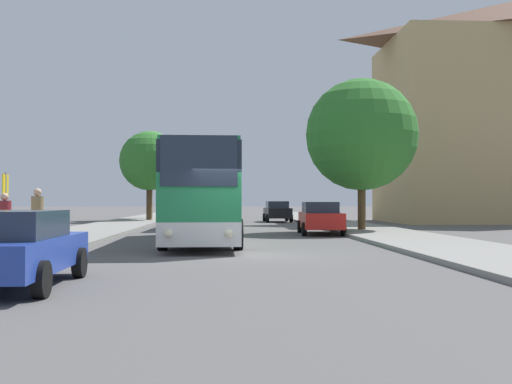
{
  "coord_description": "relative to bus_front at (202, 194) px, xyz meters",
  "views": [
    {
      "loc": [
        -0.35,
        -17.26,
        1.59
      ],
      "look_at": [
        1.13,
        10.84,
        2.0
      ],
      "focal_mm": 42.0,
      "sensor_mm": 36.0,
      "label": 1
    }
  ],
  "objects": [
    {
      "name": "bus_middle",
      "position": [
        0.1,
        14.26,
        -0.01
      ],
      "size": [
        2.8,
        12.04,
        3.45
      ],
      "rotation": [
        0.0,
        0.0,
        -0.01
      ],
      "color": "#238942",
      "rests_on": "ground_plane"
    },
    {
      "name": "parked_car_left_curb",
      "position": [
        -3.01,
        -11.68,
        -1.11
      ],
      "size": [
        1.96,
        4.29,
        1.41
      ],
      "rotation": [
        0.0,
        0.0,
        0.01
      ],
      "color": "#233D9E",
      "rests_on": "ground_plane"
    },
    {
      "name": "bus_front",
      "position": [
        0.0,
        0.0,
        0.0
      ],
      "size": [
        2.88,
        11.91,
        3.47
      ],
      "rotation": [
        0.0,
        0.0,
        0.02
      ],
      "color": "silver",
      "rests_on": "ground_plane"
    },
    {
      "name": "tree_right_near",
      "position": [
        7.78,
        7.09,
        3.08
      ],
      "size": [
        5.67,
        5.67,
        7.63
      ],
      "color": "#513D23",
      "rests_on": "sidewalk_right"
    },
    {
      "name": "ground_plane",
      "position": [
        1.19,
        -5.59,
        -1.85
      ],
      "size": [
        300.0,
        300.0,
        0.0
      ],
      "primitive_type": "plane",
      "color": "#565454",
      "rests_on": "ground"
    },
    {
      "name": "parked_car_right_far",
      "position": [
        4.82,
        22.05,
        -1.05
      ],
      "size": [
        2.04,
        3.99,
        1.56
      ],
      "rotation": [
        0.0,
        0.0,
        3.17
      ],
      "color": "black",
      "rests_on": "ground_plane"
    },
    {
      "name": "parked_car_right_near",
      "position": [
        5.38,
        5.32,
        -1.05
      ],
      "size": [
        2.15,
        4.63,
        1.54
      ],
      "rotation": [
        0.0,
        0.0,
        3.09
      ],
      "color": "red",
      "rests_on": "ground_plane"
    },
    {
      "name": "bus_stop_sign",
      "position": [
        -5.68,
        -4.68,
        -0.28
      ],
      "size": [
        0.08,
        0.45,
        2.28
      ],
      "color": "gray",
      "rests_on": "sidewalk_left"
    },
    {
      "name": "tree_left_far",
      "position": [
        -4.87,
        22.8,
        2.75
      ],
      "size": [
        4.47,
        4.47,
        6.7
      ],
      "color": "#47331E",
      "rests_on": "sidewalk_left"
    },
    {
      "name": "sidewalk_right",
      "position": [
        8.19,
        -5.59,
        -1.78
      ],
      "size": [
        4.0,
        120.0,
        0.15
      ],
      "primitive_type": "cube",
      "color": "gray",
      "rests_on": "ground_plane"
    },
    {
      "name": "pedestrian_waiting_near",
      "position": [
        -4.72,
        -4.76,
        -0.78
      ],
      "size": [
        0.36,
        0.36,
        1.81
      ],
      "rotation": [
        0.0,
        0.0,
        2.16
      ],
      "color": "#23232D",
      "rests_on": "sidewalk_left"
    },
    {
      "name": "tree_left_near",
      "position": [
        -5.25,
        26.38,
        3.35
      ],
      "size": [
        4.17,
        4.17,
        7.16
      ],
      "color": "brown",
      "rests_on": "sidewalk_left"
    },
    {
      "name": "building_right_background",
      "position": [
        22.37,
        20.78,
        6.44
      ],
      "size": [
        18.68,
        10.31,
        16.58
      ],
      "color": "tan",
      "rests_on": "ground_plane"
    },
    {
      "name": "pedestrian_waiting_far",
      "position": [
        -5.24,
        -5.97,
        -0.87
      ],
      "size": [
        0.36,
        0.36,
        1.66
      ],
      "rotation": [
        0.0,
        0.0,
        5.75
      ],
      "color": "#23232D",
      "rests_on": "sidewalk_left"
    }
  ]
}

